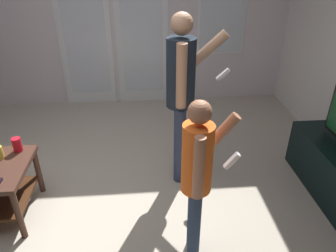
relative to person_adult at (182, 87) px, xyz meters
The scene contains 5 objects.
ground_plane 1.39m from the person_adult, 153.75° to the right, with size 5.36×4.77×0.02m, color #B7AC9A.
wall_back_with_doors 2.10m from the person_adult, 113.50° to the left, with size 5.36×0.09×2.62m.
person_adult is the anchor object (origin of this frame).
person_child 0.98m from the person_adult, 90.61° to the right, with size 0.42×0.34×1.26m.
cup_near_edge 1.50m from the person_adult, behind, with size 0.07×0.07×0.12m, color red.
Camera 1 is at (0.56, -2.13, 2.01)m, focal length 33.85 mm.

